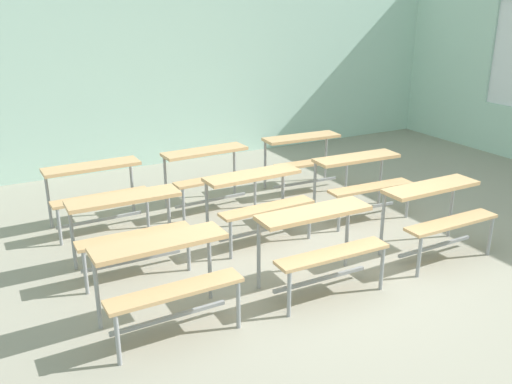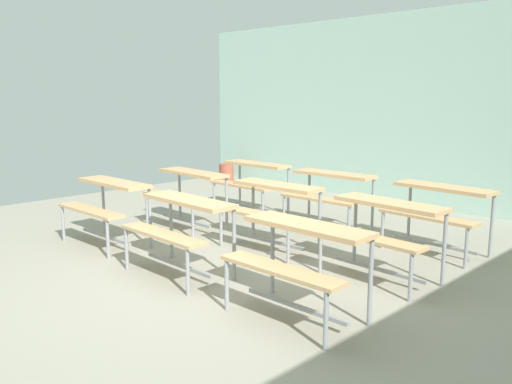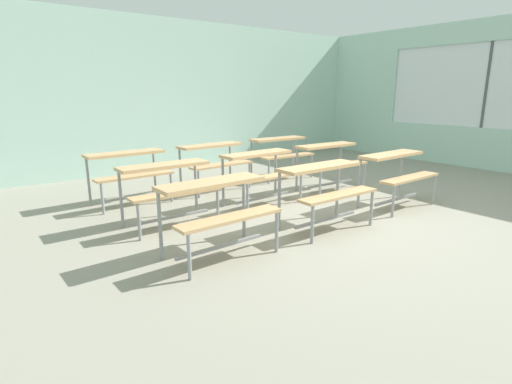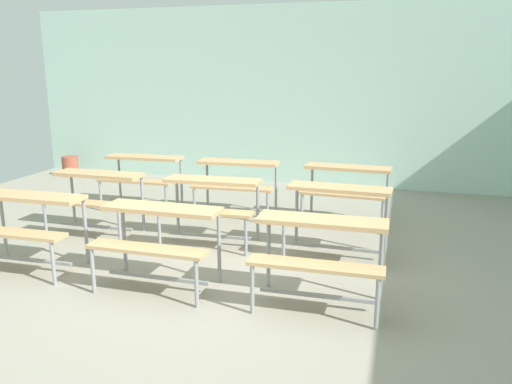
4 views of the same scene
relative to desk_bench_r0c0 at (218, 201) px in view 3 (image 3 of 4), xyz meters
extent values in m
cube|color=gray|center=(1.83, 0.12, -0.59)|extent=(10.00, 9.00, 0.05)
cube|color=silver|center=(1.83, 4.62, 0.94)|extent=(10.00, 0.12, 3.00)
cube|color=silver|center=(6.83, 0.12, -0.14)|extent=(0.12, 9.00, 0.85)
cube|color=silver|center=(6.83, 3.67, 1.14)|extent=(0.12, 1.90, 1.70)
cube|color=white|center=(6.83, 0.62, 1.14)|extent=(0.02, 4.20, 1.70)
cube|color=#4C5156|center=(6.83, 0.62, 1.14)|extent=(0.06, 0.05, 1.70)
cube|color=tan|center=(0.00, 0.11, 0.16)|extent=(1.11, 0.34, 0.04)
cube|color=tan|center=(0.00, -0.21, -0.12)|extent=(1.10, 0.24, 0.03)
cylinder|color=gray|center=(-0.50, 0.24, -0.20)|extent=(0.04, 0.04, 0.72)
cylinder|color=gray|center=(0.49, 0.26, -0.20)|extent=(0.04, 0.04, 0.72)
cylinder|color=gray|center=(-0.49, -0.31, -0.34)|extent=(0.04, 0.04, 0.44)
cylinder|color=gray|center=(0.51, -0.29, -0.34)|extent=(0.04, 0.04, 0.44)
cube|color=gray|center=(0.00, -0.03, -0.46)|extent=(1.00, 0.05, 0.03)
cube|color=tan|center=(1.46, 0.06, 0.16)|extent=(1.10, 0.33, 0.04)
cube|color=tan|center=(1.46, -0.26, -0.12)|extent=(1.10, 0.23, 0.03)
cylinder|color=gray|center=(0.97, 0.21, -0.20)|extent=(0.04, 0.04, 0.72)
cylinder|color=gray|center=(1.97, 0.20, -0.20)|extent=(0.04, 0.04, 0.72)
cylinder|color=gray|center=(0.96, -0.34, -0.34)|extent=(0.04, 0.04, 0.44)
cylinder|color=gray|center=(1.96, -0.35, -0.34)|extent=(0.04, 0.04, 0.44)
cube|color=gray|center=(1.46, -0.08, -0.46)|extent=(1.00, 0.04, 0.03)
cube|color=tan|center=(2.94, 0.09, 0.16)|extent=(1.10, 0.33, 0.04)
cube|color=tan|center=(2.94, -0.23, -0.12)|extent=(1.10, 0.23, 0.03)
cylinder|color=gray|center=(2.44, 0.22, -0.20)|extent=(0.04, 0.04, 0.72)
cylinder|color=gray|center=(3.44, 0.23, -0.20)|extent=(0.04, 0.04, 0.72)
cylinder|color=gray|center=(2.44, -0.33, -0.34)|extent=(0.04, 0.04, 0.44)
cylinder|color=gray|center=(3.44, -0.32, -0.34)|extent=(0.04, 0.04, 0.44)
cube|color=gray|center=(2.94, -0.05, -0.46)|extent=(1.00, 0.04, 0.03)
cube|color=tan|center=(0.03, 1.27, 0.16)|extent=(1.10, 0.33, 0.04)
cube|color=tan|center=(0.02, 0.95, -0.12)|extent=(1.10, 0.23, 0.03)
cylinder|color=gray|center=(-0.47, 1.41, -0.20)|extent=(0.04, 0.04, 0.72)
cylinder|color=gray|center=(0.53, 1.40, -0.20)|extent=(0.04, 0.04, 0.72)
cylinder|color=gray|center=(-0.48, 0.86, -0.34)|extent=(0.04, 0.04, 0.44)
cylinder|color=gray|center=(0.52, 0.85, -0.34)|extent=(0.04, 0.04, 0.44)
cube|color=gray|center=(0.03, 1.13, -0.46)|extent=(1.00, 0.04, 0.03)
cube|color=tan|center=(1.48, 1.32, 0.16)|extent=(1.11, 0.37, 0.04)
cube|color=tan|center=(1.50, 1.00, -0.12)|extent=(1.11, 0.27, 0.03)
cylinder|color=gray|center=(0.98, 1.44, -0.20)|extent=(0.04, 0.04, 0.72)
cylinder|color=gray|center=(1.98, 1.48, -0.20)|extent=(0.04, 0.04, 0.72)
cylinder|color=gray|center=(1.00, 0.89, -0.34)|extent=(0.04, 0.04, 0.44)
cylinder|color=gray|center=(2.00, 0.93, -0.34)|extent=(0.04, 0.04, 0.44)
cube|color=gray|center=(1.49, 1.18, -0.46)|extent=(1.00, 0.08, 0.03)
cube|color=tan|center=(2.93, 1.33, 0.16)|extent=(1.11, 0.37, 0.04)
cube|color=tan|center=(2.92, 1.01, -0.12)|extent=(1.11, 0.27, 0.03)
cylinder|color=gray|center=(2.44, 1.49, -0.20)|extent=(0.04, 0.04, 0.72)
cylinder|color=gray|center=(3.44, 1.44, -0.20)|extent=(0.04, 0.04, 0.72)
cylinder|color=gray|center=(2.42, 0.94, -0.34)|extent=(0.04, 0.04, 0.44)
cylinder|color=gray|center=(3.41, 0.89, -0.34)|extent=(0.04, 0.04, 0.44)
cube|color=gray|center=(2.93, 1.19, -0.46)|extent=(1.00, 0.08, 0.03)
cube|color=tan|center=(-0.01, 2.50, 0.16)|extent=(1.11, 0.35, 0.04)
cube|color=tan|center=(0.00, 2.18, -0.12)|extent=(1.10, 0.25, 0.03)
cylinder|color=gray|center=(-0.51, 2.62, -0.20)|extent=(0.04, 0.04, 0.72)
cylinder|color=gray|center=(0.49, 2.65, -0.20)|extent=(0.04, 0.04, 0.72)
cylinder|color=gray|center=(-0.50, 2.07, -0.34)|extent=(0.04, 0.04, 0.44)
cylinder|color=gray|center=(0.50, 2.10, -0.34)|extent=(0.04, 0.04, 0.44)
cube|color=gray|center=(-0.01, 2.36, -0.46)|extent=(1.00, 0.06, 0.03)
cube|color=tan|center=(1.42, 2.49, 0.16)|extent=(1.11, 0.37, 0.04)
cube|color=tan|center=(1.43, 2.17, -0.12)|extent=(1.11, 0.27, 0.03)
cylinder|color=gray|center=(0.91, 2.60, -0.20)|extent=(0.04, 0.04, 0.72)
cylinder|color=gray|center=(1.91, 2.65, -0.20)|extent=(0.04, 0.04, 0.72)
cylinder|color=gray|center=(0.93, 2.06, -0.34)|extent=(0.04, 0.04, 0.44)
cylinder|color=gray|center=(1.93, 2.10, -0.34)|extent=(0.04, 0.04, 0.44)
cube|color=gray|center=(1.42, 2.35, -0.46)|extent=(1.00, 0.08, 0.03)
cube|color=tan|center=(2.90, 2.52, 0.16)|extent=(1.11, 0.38, 0.04)
cube|color=tan|center=(2.88, 2.20, -0.12)|extent=(1.11, 0.28, 0.03)
cylinder|color=gray|center=(2.40, 2.68, -0.20)|extent=(0.04, 0.04, 0.72)
cylinder|color=gray|center=(3.40, 2.63, -0.20)|extent=(0.04, 0.04, 0.72)
cylinder|color=gray|center=(2.38, 2.13, -0.34)|extent=(0.04, 0.04, 0.44)
cylinder|color=gray|center=(3.37, 2.08, -0.34)|extent=(0.04, 0.04, 0.44)
cube|color=gray|center=(2.89, 2.38, -0.46)|extent=(1.00, 0.08, 0.03)
camera|label=1|loc=(-1.23, -3.85, 2.04)|focal=38.95mm
camera|label=2|loc=(5.52, -3.08, 1.18)|focal=37.40mm
camera|label=3|loc=(-1.97, -3.18, 1.04)|focal=28.00mm
camera|label=4|loc=(3.54, -4.04, 1.42)|focal=35.86mm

